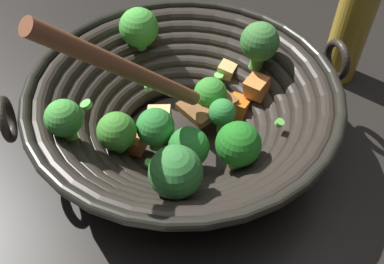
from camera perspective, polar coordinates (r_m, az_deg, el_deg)
ground_plane at (r=0.59m, az=-1.04°, el=-1.31°), size 4.00×4.00×0.00m
wok at (r=0.54m, az=-1.17°, el=3.35°), size 0.42×0.38×0.26m
cooking_oil_bottle at (r=0.68m, az=20.42°, el=12.71°), size 0.05×0.05×0.20m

